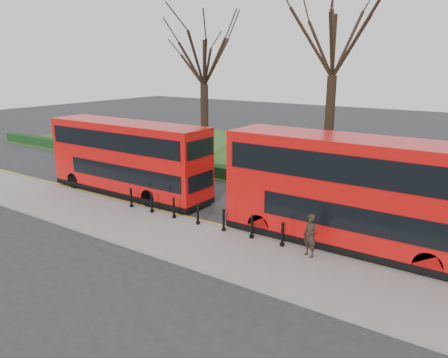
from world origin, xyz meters
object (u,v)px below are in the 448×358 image
Objects in this scene: bus_rear at (363,196)px; pedestrian at (310,236)px; bollard_row at (198,214)px; bus_lead at (128,159)px.

pedestrian is (-1.30, -2.11, -1.33)m from bus_rear.
bollard_row is 5.23× the size of pedestrian.
bollard_row is 5.86m from pedestrian.
bus_lead reaches higher than bollard_row.
bollard_row is at bearing -162.76° from pedestrian.
bus_rear reaches higher than bollard_row.
bus_rear reaches higher than bus_lead.
pedestrian is (5.84, -0.28, 0.37)m from bollard_row.
bus_lead is at bearing -170.13° from pedestrian.
bus_rear is at bearing 78.31° from pedestrian.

